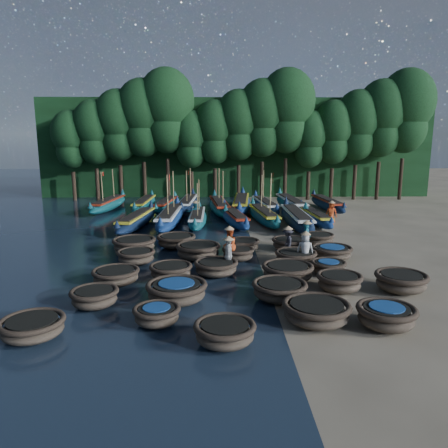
{
  "coord_description": "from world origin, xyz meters",
  "views": [
    {
      "loc": [
        -2.26,
        -22.82,
        6.4
      ],
      "look_at": [
        -1.72,
        1.88,
        1.3
      ],
      "focal_mm": 35.0,
      "sensor_mm": 36.0,
      "label": 1
    }
  ],
  "objects_px": {
    "coracle_10": "(116,276)",
    "coracle_18": "(296,257)",
    "coracle_4": "(386,316)",
    "long_boat_8": "(315,217)",
    "long_boat_2": "(136,220)",
    "long_boat_5": "(234,218)",
    "coracle_2": "(225,332)",
    "long_boat_16": "(291,204)",
    "long_boat_6": "(264,216)",
    "long_boat_7": "(296,219)",
    "long_boat_4": "(197,218)",
    "coracle_12": "(216,267)",
    "long_boat_10": "(144,204)",
    "coracle_14": "(329,267)",
    "long_boat_12": "(188,204)",
    "coracle_17": "(238,253)",
    "coracle_11": "(171,271)",
    "coracle_8": "(339,282)",
    "coracle_19": "(332,252)",
    "coracle_1": "(157,315)",
    "coracle_21": "(176,241)",
    "fisherman_6": "(331,212)",
    "long_boat_14": "(241,204)",
    "coracle_0": "(32,327)",
    "coracle_6": "(177,291)",
    "coracle_13": "(288,271)",
    "coracle_23": "(289,243)",
    "fisherman_4": "(229,254)",
    "fisherman_3": "(288,242)",
    "long_boat_11": "(166,205)",
    "long_boat_17": "(327,204)",
    "fisherman_5": "(196,211)",
    "coracle_3": "(316,312)",
    "fisherman_2": "(229,245)",
    "long_boat_15": "(265,205)",
    "coracle_16": "(198,250)",
    "coracle_5": "(94,297)",
    "long_boat_9": "(108,204)",
    "long_boat_3": "(170,217)",
    "coracle_20": "(134,244)",
    "fisherman_0": "(305,248)",
    "coracle_15": "(136,256)"
  },
  "relations": [
    {
      "from": "coracle_10",
      "to": "coracle_18",
      "type": "xyz_separation_m",
      "value": [
        8.33,
        2.7,
        0.01
      ]
    },
    {
      "from": "coracle_4",
      "to": "long_boat_8",
      "type": "xyz_separation_m",
      "value": [
        1.55,
        17.52,
        0.03
      ]
    },
    {
      "from": "long_boat_2",
      "to": "long_boat_5",
      "type": "bearing_deg",
      "value": 15.89
    },
    {
      "from": "coracle_2",
      "to": "long_boat_16",
      "type": "relative_size",
      "value": 0.22
    },
    {
      "from": "long_boat_6",
      "to": "long_boat_7",
      "type": "distance_m",
      "value": 2.61
    },
    {
      "from": "long_boat_4",
      "to": "long_boat_7",
      "type": "distance_m",
      "value": 7.02
    },
    {
      "from": "coracle_12",
      "to": "long_boat_10",
      "type": "height_order",
      "value": "long_boat_10"
    },
    {
      "from": "coracle_14",
      "to": "long_boat_12",
      "type": "distance_m",
      "value": 19.23
    },
    {
      "from": "long_boat_5",
      "to": "long_boat_16",
      "type": "bearing_deg",
      "value": 38.04
    },
    {
      "from": "coracle_10",
      "to": "coracle_17",
      "type": "height_order",
      "value": "coracle_10"
    },
    {
      "from": "coracle_11",
      "to": "long_boat_16",
      "type": "bearing_deg",
      "value": 64.36
    },
    {
      "from": "long_boat_12",
      "to": "coracle_18",
      "type": "bearing_deg",
      "value": -64.95
    },
    {
      "from": "coracle_8",
      "to": "coracle_19",
      "type": "xyz_separation_m",
      "value": [
        0.95,
        4.72,
        -0.03
      ]
    },
    {
      "from": "coracle_1",
      "to": "coracle_21",
      "type": "relative_size",
      "value": 0.61
    },
    {
      "from": "fisherman_6",
      "to": "long_boat_5",
      "type": "bearing_deg",
      "value": -165.2
    },
    {
      "from": "long_boat_5",
      "to": "long_boat_14",
      "type": "distance_m",
      "value": 5.71
    },
    {
      "from": "coracle_0",
      "to": "coracle_4",
      "type": "distance_m",
      "value": 11.54
    },
    {
      "from": "coracle_18",
      "to": "fisherman_6",
      "type": "height_order",
      "value": "fisherman_6"
    },
    {
      "from": "coracle_6",
      "to": "long_boat_5",
      "type": "height_order",
      "value": "long_boat_5"
    },
    {
      "from": "coracle_19",
      "to": "long_boat_16",
      "type": "distance_m",
      "value": 14.68
    },
    {
      "from": "long_boat_4",
      "to": "coracle_1",
      "type": "bearing_deg",
      "value": -92.2
    },
    {
      "from": "coracle_13",
      "to": "coracle_23",
      "type": "distance_m",
      "value": 5.34
    },
    {
      "from": "long_boat_16",
      "to": "fisherman_4",
      "type": "relative_size",
      "value": 4.65
    },
    {
      "from": "coracle_4",
      "to": "fisherman_3",
      "type": "relative_size",
      "value": 1.26
    },
    {
      "from": "coracle_17",
      "to": "long_boat_4",
      "type": "relative_size",
      "value": 0.23
    },
    {
      "from": "long_boat_11",
      "to": "coracle_0",
      "type": "bearing_deg",
      "value": -86.89
    },
    {
      "from": "long_boat_17",
      "to": "coracle_4",
      "type": "bearing_deg",
      "value": -105.0
    },
    {
      "from": "coracle_6",
      "to": "long_boat_8",
      "type": "xyz_separation_m",
      "value": [
        8.75,
        15.06,
        0.02
      ]
    },
    {
      "from": "coracle_6",
      "to": "long_boat_2",
      "type": "height_order",
      "value": "long_boat_2"
    },
    {
      "from": "fisherman_3",
      "to": "fisherman_5",
      "type": "bearing_deg",
      "value": -150.94
    },
    {
      "from": "coracle_3",
      "to": "coracle_0",
      "type": "bearing_deg",
      "value": -174.37
    },
    {
      "from": "coracle_0",
      "to": "long_boat_2",
      "type": "xyz_separation_m",
      "value": [
        0.37,
        16.78,
        0.15
      ]
    },
    {
      "from": "fisherman_2",
      "to": "fisherman_5",
      "type": "bearing_deg",
      "value": -152.65
    },
    {
      "from": "coracle_8",
      "to": "long_boat_16",
      "type": "relative_size",
      "value": 0.23
    },
    {
      "from": "coracle_23",
      "to": "long_boat_15",
      "type": "bearing_deg",
      "value": 89.67
    },
    {
      "from": "coracle_16",
      "to": "long_boat_11",
      "type": "distance_m",
      "value": 15.35
    },
    {
      "from": "coracle_0",
      "to": "coracle_12",
      "type": "bearing_deg",
      "value": 46.67
    },
    {
      "from": "coracle_21",
      "to": "long_boat_17",
      "type": "distance_m",
      "value": 17.31
    },
    {
      "from": "coracle_5",
      "to": "coracle_6",
      "type": "bearing_deg",
      "value": 7.82
    },
    {
      "from": "coracle_16",
      "to": "long_boat_9",
      "type": "height_order",
      "value": "long_boat_9"
    },
    {
      "from": "coracle_17",
      "to": "long_boat_8",
      "type": "height_order",
      "value": "long_boat_8"
    },
    {
      "from": "long_boat_14",
      "to": "fisherman_3",
      "type": "height_order",
      "value": "fisherman_3"
    },
    {
      "from": "coracle_0",
      "to": "coracle_11",
      "type": "relative_size",
      "value": 1.21
    },
    {
      "from": "coracle_6",
      "to": "long_boat_3",
      "type": "height_order",
      "value": "long_boat_3"
    },
    {
      "from": "coracle_20",
      "to": "coracle_6",
      "type": "bearing_deg",
      "value": -68.1
    },
    {
      "from": "coracle_19",
      "to": "fisherman_6",
      "type": "xyz_separation_m",
      "value": [
        2.35,
        9.08,
        0.47
      ]
    },
    {
      "from": "coracle_18",
      "to": "fisherman_0",
      "type": "xyz_separation_m",
      "value": [
        0.41,
        -0.18,
        0.49
      ]
    },
    {
      "from": "long_boat_11",
      "to": "coracle_20",
      "type": "bearing_deg",
      "value": -84.12
    },
    {
      "from": "fisherman_5",
      "to": "coracle_15",
      "type": "bearing_deg",
      "value": 46.09
    },
    {
      "from": "coracle_14",
      "to": "fisherman_5",
      "type": "xyz_separation_m",
      "value": [
        -6.66,
        12.5,
        0.43
      ]
    }
  ]
}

